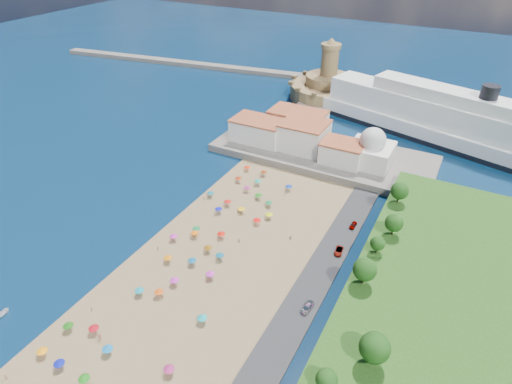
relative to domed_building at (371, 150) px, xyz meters
The scene contains 12 objects.
ground 77.60m from the domed_building, 112.91° to the right, with size 700.00×700.00×0.00m, color #071938.
terrace 21.44m from the domed_building, behind, with size 90.00×36.00×3.00m, color #59544C.
jetty 56.51m from the domed_building, 138.62° to the left, with size 18.00×70.00×2.40m, color #59544C.
breakwater 162.43m from the domed_building, 149.64° to the left, with size 200.00×7.00×2.60m, color #59544C.
waterfront_buildings 33.17m from the domed_building, behind, with size 57.00×29.00×11.00m.
domed_building is the anchor object (origin of this frame).
fortress 79.11m from the domed_building, 122.08° to the left, with size 40.00×40.00×32.40m.
cruise_ship 45.97m from the domed_building, 66.57° to the left, with size 131.84×54.13×28.69m.
beach_parasols 87.00m from the domed_building, 111.01° to the right, with size 33.00×114.74×2.20m.
beachgoers 80.28m from the domed_building, 113.42° to the right, with size 37.28×94.95×1.84m.
parked_cars 69.95m from the domed_building, 85.05° to the right, with size 2.69×74.15×1.41m.
hillside_trees 79.03m from the domed_building, 76.41° to the right, with size 15.92×109.57×8.33m.
Camera 1 is at (59.63, -79.82, 85.08)m, focal length 30.00 mm.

